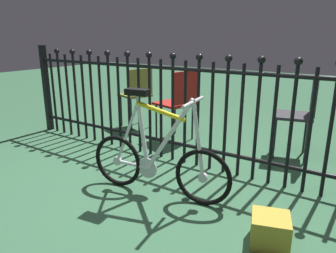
% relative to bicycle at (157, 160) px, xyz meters
% --- Properties ---
extents(ground_plane, '(20.00, 20.00, 0.00)m').
position_rel_bicycle_xyz_m(ground_plane, '(-0.07, -0.01, -0.32)').
color(ground_plane, '#335F41').
extents(iron_fence, '(4.79, 0.07, 1.19)m').
position_rel_bicycle_xyz_m(iron_fence, '(-0.13, 0.74, 0.29)').
color(iron_fence, black).
rests_on(iron_fence, ground).
extents(bicycle, '(1.27, 0.40, 0.90)m').
position_rel_bicycle_xyz_m(bicycle, '(0.00, 0.00, 0.00)').
color(bicycle, black).
rests_on(bicycle, ground).
extents(chair_olive, '(0.50, 0.50, 0.87)m').
position_rel_bicycle_xyz_m(chair_olive, '(-1.41, 1.51, 0.22)').
color(chair_olive, black).
rests_on(chair_olive, ground).
extents(chair_charcoal, '(0.49, 0.49, 0.90)m').
position_rel_bicycle_xyz_m(chair_charcoal, '(0.80, 1.57, 0.23)').
color(chair_charcoal, black).
rests_on(chair_charcoal, ground).
extents(chair_red, '(0.51, 0.51, 0.90)m').
position_rel_bicycle_xyz_m(chair_red, '(-0.61, 1.34, 0.23)').
color(chair_red, black).
rests_on(chair_red, ground).
extents(display_crate, '(0.30, 0.30, 0.20)m').
position_rel_bicycle_xyz_m(display_crate, '(1.00, -0.15, -0.22)').
color(display_crate, '#B29933').
rests_on(display_crate, ground).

